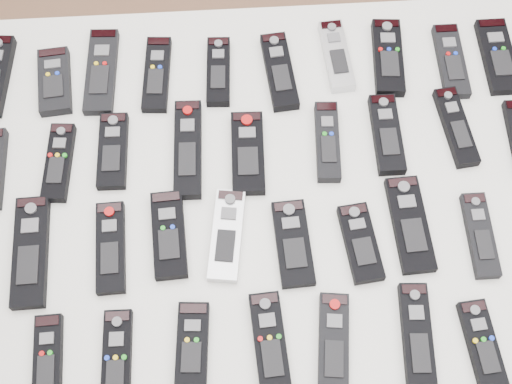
{
  "coord_description": "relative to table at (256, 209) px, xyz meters",
  "views": [
    {
      "loc": [
        0.08,
        -0.7,
        1.99
      ],
      "look_at": [
        0.12,
        -0.15,
        0.8
      ],
      "focal_mm": 50.0,
      "sensor_mm": 36.0,
      "label": 1
    }
  ],
  "objects": [
    {
      "name": "ground",
      "position": [
        -0.12,
        0.15,
        -0.72
      ],
      "size": [
        4.0,
        4.0,
        0.0
      ],
      "primitive_type": "plane",
      "color": "#9C6A4F",
      "rests_on": "ground"
    },
    {
      "name": "table",
      "position": [
        0.0,
        0.0,
        0.0
      ],
      "size": [
        1.25,
        0.88,
        0.78
      ],
      "color": "white",
      "rests_on": "ground"
    },
    {
      "name": "remote_1",
      "position": [
        -0.39,
        0.27,
        0.07
      ],
      "size": [
        0.07,
        0.15,
        0.02
      ],
      "primitive_type": "cube",
      "rotation": [
        0.0,
        0.0,
        0.09
      ],
      "color": "black",
      "rests_on": "table"
    },
    {
      "name": "remote_2",
      "position": [
        -0.29,
        0.29,
        0.07
      ],
      "size": [
        0.07,
        0.2,
        0.02
      ],
      "primitive_type": "cube",
      "rotation": [
        0.0,
        0.0,
        -0.05
      ],
      "color": "black",
      "rests_on": "table"
    },
    {
      "name": "remote_3",
      "position": [
        -0.18,
        0.28,
        0.07
      ],
      "size": [
        0.06,
        0.17,
        0.02
      ],
      "primitive_type": "cube",
      "rotation": [
        0.0,
        0.0,
        -0.07
      ],
      "color": "black",
      "rests_on": "table"
    },
    {
      "name": "remote_4",
      "position": [
        -0.06,
        0.28,
        0.07
      ],
      "size": [
        0.05,
        0.16,
        0.02
      ],
      "primitive_type": "cube",
      "rotation": [
        0.0,
        0.0,
        -0.05
      ],
      "color": "black",
      "rests_on": "table"
    },
    {
      "name": "remote_5",
      "position": [
        0.06,
        0.27,
        0.07
      ],
      "size": [
        0.07,
        0.18,
        0.02
      ],
      "primitive_type": "cube",
      "rotation": [
        0.0,
        0.0,
        0.09
      ],
      "color": "black",
      "rests_on": "table"
    },
    {
      "name": "remote_6",
      "position": [
        0.18,
        0.3,
        0.07
      ],
      "size": [
        0.06,
        0.17,
        0.02
      ],
      "primitive_type": "cube",
      "rotation": [
        0.0,
        0.0,
        0.07
      ],
      "color": "#B7B7BC",
      "rests_on": "table"
    },
    {
      "name": "remote_7",
      "position": [
        0.29,
        0.29,
        0.07
      ],
      "size": [
        0.07,
        0.18,
        0.02
      ],
      "primitive_type": "cube",
      "rotation": [
        0.0,
        0.0,
        -0.07
      ],
      "color": "black",
      "rests_on": "table"
    },
    {
      "name": "remote_8",
      "position": [
        0.41,
        0.27,
        0.07
      ],
      "size": [
        0.05,
        0.17,
        0.02
      ],
      "primitive_type": "cube",
      "rotation": [
        0.0,
        0.0,
        -0.0
      ],
      "color": "black",
      "rests_on": "table"
    },
    {
      "name": "remote_9",
      "position": [
        0.51,
        0.28,
        0.07
      ],
      "size": [
        0.06,
        0.18,
        0.02
      ],
      "primitive_type": "cube",
      "rotation": [
        0.0,
        0.0,
        0.01
      ],
      "color": "black",
      "rests_on": "table"
    },
    {
      "name": "remote_11",
      "position": [
        -0.37,
        0.09,
        0.07
      ],
      "size": [
        0.06,
        0.16,
        0.02
      ],
      "primitive_type": "cube",
      "rotation": [
        0.0,
        0.0,
        -0.07
      ],
      "color": "black",
      "rests_on": "table"
    },
    {
      "name": "remote_12",
      "position": [
        -0.27,
        0.11,
        0.07
      ],
      "size": [
        0.06,
        0.16,
        0.02
      ],
      "primitive_type": "cube",
      "rotation": [
        0.0,
        0.0,
        -0.02
      ],
      "color": "black",
      "rests_on": "table"
    },
    {
      "name": "remote_13",
      "position": [
        -0.12,
        0.1,
        0.07
      ],
      "size": [
        0.06,
        0.2,
        0.02
      ],
      "primitive_type": "cube",
      "rotation": [
        0.0,
        0.0,
        -0.03
      ],
      "color": "black",
      "rests_on": "table"
    },
    {
      "name": "remote_14",
      "position": [
        -0.01,
        0.09,
        0.07
      ],
      "size": [
        0.07,
        0.17,
        0.02
      ],
      "primitive_type": "cube",
      "rotation": [
        0.0,
        0.0,
        -0.03
      ],
      "color": "black",
      "rests_on": "table"
    },
    {
      "name": "remote_15",
      "position": [
        0.14,
        0.1,
        0.07
      ],
      "size": [
        0.05,
        0.17,
        0.02
      ],
      "primitive_type": "cube",
      "rotation": [
        0.0,
        0.0,
        -0.06
      ],
      "color": "black",
      "rests_on": "table"
    },
    {
      "name": "remote_16",
      "position": [
        0.26,
        0.11,
        0.07
      ],
      "size": [
        0.05,
        0.17,
        0.02
      ],
      "primitive_type": "cube",
      "rotation": [
        0.0,
        0.0,
        -0.0
      ],
      "color": "black",
      "rests_on": "table"
    },
    {
      "name": "remote_17",
      "position": [
        0.39,
        0.12,
        0.07
      ],
      "size": [
        0.06,
        0.17,
        0.02
      ],
      "primitive_type": "cube",
      "rotation": [
        0.0,
        0.0,
        0.12
      ],
      "color": "black",
      "rests_on": "table"
    },
    {
      "name": "remote_20",
      "position": [
        -0.41,
        -0.09,
        0.07
      ],
      "size": [
        0.06,
        0.21,
        0.02
      ],
      "primitive_type": "cube",
      "rotation": [
        0.0,
        0.0,
        0.02
      ],
      "color": "black",
      "rests_on": "table"
    },
    {
      "name": "remote_21",
      "position": [
        -0.27,
        -0.09,
        0.07
      ],
      "size": [
        0.06,
        0.17,
        0.02
      ],
      "primitive_type": "cube",
      "rotation": [
        0.0,
        0.0,
        0.03
      ],
      "color": "black",
      "rests_on": "table"
    },
    {
      "name": "remote_22",
      "position": [
        -0.16,
        -0.07,
        0.07
      ],
      "size": [
        0.07,
        0.17,
        0.02
      ],
      "primitive_type": "cube",
      "rotation": [
        0.0,
        0.0,
        0.05
      ],
      "color": "black",
      "rests_on": "table"
    },
    {
      "name": "remote_23",
      "position": [
        -0.06,
        -0.08,
        0.07
      ],
      "size": [
        0.08,
        0.18,
        0.02
      ],
      "primitive_type": "cube",
      "rotation": [
        0.0,
        0.0,
        -0.14
      ],
      "color": "#B7B7BC",
      "rests_on": "table"
    },
    {
      "name": "remote_24",
      "position": [
        0.06,
        -0.1,
        0.07
      ],
      "size": [
        0.07,
        0.16,
        0.02
      ],
      "primitive_type": "cube",
      "rotation": [
        0.0,
        0.0,
        0.05
      ],
      "color": "black",
      "rests_on": "table"
    },
    {
      "name": "remote_25",
      "position": [
        0.18,
        -0.11,
        0.07
      ],
      "size": [
        0.07,
        0.15,
        0.02
      ],
      "primitive_type": "cube",
      "rotation": [
        0.0,
        0.0,
        0.11
      ],
      "color": "black",
      "rests_on": "table"
    },
    {
      "name": "remote_26",
      "position": [
        0.28,
        -0.08,
        0.07
      ],
      "size": [
        0.07,
        0.19,
        0.02
      ],
      "primitive_type": "cube",
      "rotation": [
        0.0,
        0.0,
        0.05
      ],
      "color": "black",
      "rests_on": "table"
    },
    {
      "name": "remote_27",
      "position": [
        0.4,
        -0.11,
        0.07
      ],
      "size": [
        0.04,
        0.16,
        0.02
      ],
      "primitive_type": "cube",
      "rotation": [
        0.0,
        0.0,
        0.0
      ],
      "color": "black",
      "rests_on": "table"
    },
    {
      "name": "remote_30",
      "position": [
        -0.36,
        -0.28,
        0.07
      ],
      "size": [
        0.05,
        0.15,
        0.02
      ],
      "primitive_type": "cube",
      "rotation": [
        0.0,
        0.0,
        0.03
      ],
      "color": "black",
      "rests_on": "table"
    },
    {
      "name": "remote_31",
      "position": [
        -0.25,
        -0.3,
        0.07
      ],
      "size": [
        0.05,
        0.18,
        0.02
      ],
      "primitive_type": "cube",
      "rotation": [
        0.0,
        0.0,
        -0.02
      ],
      "color": "black",
      "rests_on": "table"
    },
    {
      "name": "remote_32",
      "position": [
        -0.12,
        -0.28,
        0.07
      ],
      "size": [
        0.06,
        0.15,
        0.02
      ],
      "primitive_type": "cube",
      "rotation": [
        0.0,
        0.0,
        -0.07
      ],
      "color": "black",
      "rests_on": "table"
    },
    {
      "name": "remote_33",
      "position": [
        0.01,
        -0.28,
        0.07
      ],
      "size": [
        0.06,
        0.18,
        0.02
      ],
      "primitive_type": "cube",
      "rotation": [
        0.0,
        0.0,
        0.06
      ],
      "color": "black",
      "rests_on": "table"
    },
    {
      "name": "remote_34",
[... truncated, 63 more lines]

